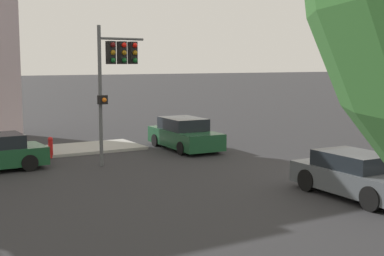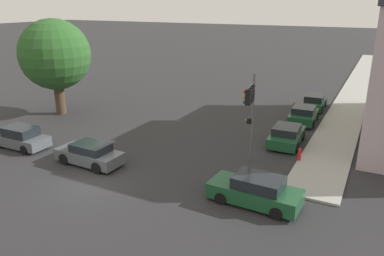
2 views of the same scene
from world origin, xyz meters
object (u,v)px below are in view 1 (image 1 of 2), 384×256
traffic_signal (116,65)px  crossing_car_0 (184,135)px  fire_hydrant (51,147)px  crossing_car_1 (356,176)px

traffic_signal → crossing_car_0: (1.89, -4.19, -3.29)m
traffic_signal → fire_hydrant: bearing=-151.9°
crossing_car_1 → fire_hydrant: bearing=-149.8°
crossing_car_0 → traffic_signal: bearing=-63.3°
traffic_signal → crossing_car_0: bearing=106.9°
traffic_signal → crossing_car_1: size_ratio=1.28×
crossing_car_0 → crossing_car_1: crossing_car_0 is taller
fire_hydrant → traffic_signal: bearing=-144.5°
crossing_car_0 → crossing_car_1: bearing=2.8°
crossing_car_0 → fire_hydrant: size_ratio=4.99×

